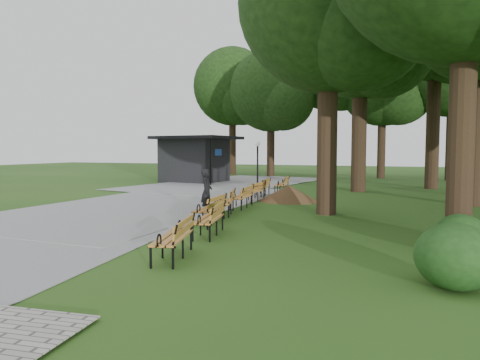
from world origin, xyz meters
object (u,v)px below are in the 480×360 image
at_px(kiosk, 194,159).
at_px(bench_4, 241,197).
at_px(bench_0, 173,238).
at_px(bench_3, 225,202).
at_px(dirt_mound, 289,193).
at_px(lawn_tree_1, 480,17).
at_px(person, 207,191).
at_px(bench_2, 209,209).
at_px(lawn_tree_2, 361,36).
at_px(lawn_tree_4, 436,29).
at_px(bench_6, 261,187).
at_px(bench_1, 208,219).
at_px(bench_7, 282,185).
at_px(bench_5, 253,191).
at_px(lawn_tree_0, 329,2).
at_px(lamp_post, 258,154).

distance_m(kiosk, bench_4, 14.27).
distance_m(bench_0, bench_4, 8.20).
xyz_separation_m(kiosk, bench_3, (7.98, -13.59, -1.17)).
bearing_deg(dirt_mound, lawn_tree_1, 8.51).
height_order(person, bench_2, person).
relative_size(lawn_tree_2, lawn_tree_4, 0.96).
xyz_separation_m(bench_6, lawn_tree_1, (9.24, -0.50, 7.11)).
distance_m(bench_1, bench_7, 11.99).
xyz_separation_m(bench_5, bench_7, (0.17, 4.19, 0.00)).
bearing_deg(lawn_tree_0, bench_2, -135.26).
bearing_deg(lawn_tree_1, bench_5, -169.77).
distance_m(bench_6, bench_7, 2.14).
height_order(person, lawn_tree_2, lawn_tree_2).
bearing_deg(bench_0, bench_6, 174.61).
height_order(lamp_post, bench_3, lamp_post).
distance_m(lamp_post, lawn_tree_2, 8.63).
relative_size(lamp_post, bench_6, 1.48).
relative_size(lamp_post, bench_2, 1.48).
bearing_deg(lamp_post, dirt_mound, -60.22).
relative_size(bench_6, lawn_tree_2, 0.16).
xyz_separation_m(kiosk, bench_5, (7.68, -9.60, -1.17)).
relative_size(person, bench_3, 0.85).
bearing_deg(kiosk, bench_3, -52.79).
height_order(lamp_post, lawn_tree_2, lawn_tree_2).
height_order(kiosk, bench_0, kiosk).
bearing_deg(lamp_post, lawn_tree_1, -24.32).
distance_m(person, lawn_tree_1, 12.82).
relative_size(bench_0, lawn_tree_0, 0.18).
distance_m(bench_3, bench_6, 6.13).
bearing_deg(bench_0, bench_1, 172.67).
distance_m(bench_1, bench_2, 2.07).
height_order(person, bench_7, person).
distance_m(dirt_mound, bench_5, 1.58).
bearing_deg(bench_1, bench_3, -175.52).
bearing_deg(lawn_tree_1, bench_2, -138.31).
distance_m(bench_3, lawn_tree_1, 12.50).
bearing_deg(lawn_tree_4, bench_0, -106.97).
xyz_separation_m(bench_5, lawn_tree_2, (3.92, 6.30, 7.94)).
height_order(kiosk, bench_6, kiosk).
bearing_deg(lawn_tree_4, bench_6, -137.19).
distance_m(kiosk, lamp_post, 6.52).
height_order(bench_7, lawn_tree_0, lawn_tree_0).
xyz_separation_m(bench_5, lawn_tree_1, (8.92, 1.61, 7.11)).
distance_m(person, lamp_post, 10.88).
xyz_separation_m(bench_1, lawn_tree_1, (7.54, 9.35, 7.11)).
distance_m(kiosk, lawn_tree_2, 13.83).
bearing_deg(lawn_tree_0, lawn_tree_2, 88.52).
bearing_deg(bench_6, lawn_tree_1, 83.14).
bearing_deg(bench_6, lawn_tree_2, 130.93).
xyz_separation_m(kiosk, lawn_tree_0, (11.37, -12.33, 5.77)).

